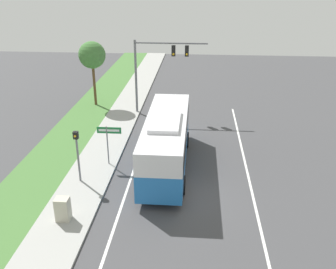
% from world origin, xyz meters
% --- Properties ---
extents(ground_plane, '(80.00, 80.00, 0.00)m').
position_xyz_m(ground_plane, '(0.00, 0.00, 0.00)').
color(ground_plane, '#424244').
extents(sidewalk, '(2.80, 80.00, 0.12)m').
position_xyz_m(sidewalk, '(-6.20, 0.00, 0.06)').
color(sidewalk, '#9E9E99').
rests_on(sidewalk, ground_plane).
extents(grass_verge, '(3.60, 80.00, 0.10)m').
position_xyz_m(grass_verge, '(-9.40, 0.00, 0.05)').
color(grass_verge, '#477538').
rests_on(grass_verge, ground_plane).
extents(lane_divider_near, '(0.14, 30.00, 0.01)m').
position_xyz_m(lane_divider_near, '(-3.60, 0.00, 0.00)').
color(lane_divider_near, silver).
rests_on(lane_divider_near, ground_plane).
extents(lane_divider_far, '(0.14, 30.00, 0.01)m').
position_xyz_m(lane_divider_far, '(3.60, 0.00, 0.00)').
color(lane_divider_far, silver).
rests_on(lane_divider_far, ground_plane).
extents(bus, '(2.68, 10.13, 3.57)m').
position_xyz_m(bus, '(-1.56, 3.38, 1.97)').
color(bus, '#236BB7').
rests_on(bus, ground_plane).
extents(signal_gantry, '(6.19, 0.41, 6.46)m').
position_xyz_m(signal_gantry, '(-3.19, 13.37, 4.61)').
color(signal_gantry, slate).
rests_on(signal_gantry, ground_plane).
extents(pedestrian_signal, '(0.28, 0.34, 3.31)m').
position_xyz_m(pedestrian_signal, '(-6.53, 0.97, 2.23)').
color(pedestrian_signal, slate).
rests_on(pedestrian_signal, ground_plane).
extents(street_sign, '(1.56, 0.08, 2.73)m').
position_xyz_m(street_sign, '(-5.24, 3.28, 1.97)').
color(street_sign, slate).
rests_on(street_sign, ground_plane).
extents(utility_cabinet, '(0.69, 0.58, 1.23)m').
position_xyz_m(utility_cabinet, '(-6.22, -2.86, 0.74)').
color(utility_cabinet, '#B7B29E').
rests_on(utility_cabinet, sidewalk).
extents(roadside_tree, '(2.43, 2.43, 5.91)m').
position_xyz_m(roadside_tree, '(-9.25, 14.99, 4.75)').
color(roadside_tree, brown).
rests_on(roadside_tree, grass_verge).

